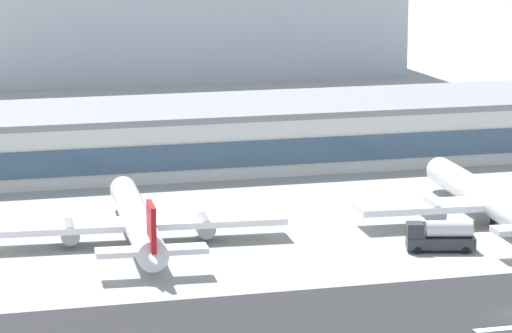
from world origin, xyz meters
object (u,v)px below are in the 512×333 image
at_px(service_fuel_truck_0, 441,236).
at_px(airliner_red_tail_gate_0, 138,223).
at_px(terminal_building, 239,133).
at_px(airliner_navy_tail_gate_1, 493,202).

bearing_deg(service_fuel_truck_0, airliner_red_tail_gate_0, -5.05).
bearing_deg(terminal_building, airliner_red_tail_gate_0, -118.10).
relative_size(airliner_navy_tail_gate_1, service_fuel_truck_0, 5.13).
bearing_deg(airliner_navy_tail_gate_1, service_fuel_truck_0, 136.18).
xyz_separation_m(terminal_building, airliner_navy_tail_gate_1, (22.14, -50.47, -1.98)).
height_order(airliner_red_tail_gate_0, service_fuel_truck_0, airliner_red_tail_gate_0).
distance_m(airliner_red_tail_gate_0, airliner_navy_tail_gate_1, 47.99).
height_order(terminal_building, airliner_navy_tail_gate_1, terminal_building).
height_order(terminal_building, airliner_red_tail_gate_0, terminal_building).
bearing_deg(airliner_navy_tail_gate_1, terminal_building, 27.62).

